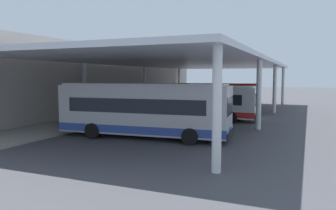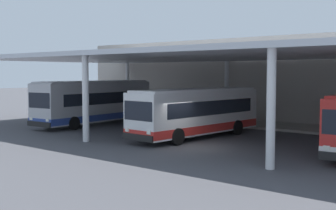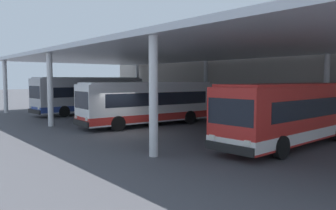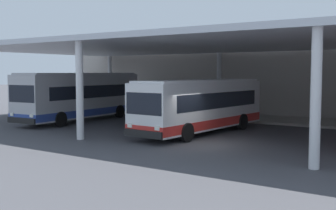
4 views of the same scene
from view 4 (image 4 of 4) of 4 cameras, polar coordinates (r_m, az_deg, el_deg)
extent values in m
plane|color=#47474C|center=(21.50, 4.78, -5.24)|extent=(200.00, 200.00, 0.00)
cube|color=#A39E93|center=(32.14, 15.19, -2.01)|extent=(42.00, 4.50, 0.18)
cube|color=#ADA399|center=(35.04, 17.06, 4.32)|extent=(48.00, 1.60, 7.31)
cube|color=silver|center=(26.19, 10.87, 8.28)|extent=(40.00, 17.00, 0.30)
cylinder|color=silver|center=(43.12, -7.83, 3.08)|extent=(0.40, 0.40, 5.25)
cylinder|color=silver|center=(23.05, -11.82, 1.89)|extent=(0.40, 0.40, 5.25)
cylinder|color=silver|center=(36.02, 6.89, 2.83)|extent=(0.40, 0.40, 5.25)
cylinder|color=silver|center=(16.54, 19.29, 0.78)|extent=(0.40, 0.40, 5.25)
cube|color=#B7B7BC|center=(32.24, -11.61, 1.30)|extent=(3.35, 11.36, 3.10)
cube|color=#2D4799|center=(32.32, -11.58, -0.82)|extent=(3.37, 11.38, 0.50)
cube|color=black|center=(32.33, -11.44, 1.85)|extent=(3.24, 9.35, 0.90)
cube|color=black|center=(28.31, -19.09, 1.44)|extent=(2.30, 0.30, 1.10)
cube|color=black|center=(28.39, -19.14, -2.00)|extent=(2.46, 0.35, 0.36)
cube|color=silver|center=(32.19, -11.65, 4.16)|extent=(3.12, 10.90, 0.12)
cube|color=yellow|center=(28.30, -19.10, 3.50)|extent=(1.75, 0.25, 0.28)
cube|color=white|center=(29.04, -20.31, -1.20)|extent=(0.29, 0.10, 0.20)
cube|color=white|center=(27.69, -17.92, -1.40)|extent=(0.29, 0.10, 0.20)
cylinder|color=black|center=(30.73, -17.58, -1.58)|extent=(0.36, 1.02, 1.00)
cylinder|color=black|center=(28.98, -14.31, -1.86)|extent=(0.36, 1.02, 1.00)
cylinder|color=black|center=(35.46, -9.75, -0.66)|extent=(0.36, 1.02, 1.00)
cylinder|color=black|center=(33.95, -6.57, -0.85)|extent=(0.36, 1.02, 1.00)
cube|color=white|center=(25.12, 4.51, 0.06)|extent=(3.13, 10.53, 2.70)
cube|color=red|center=(25.21, 4.49, -2.21)|extent=(3.15, 10.55, 0.50)
cube|color=black|center=(25.22, 4.70, 0.76)|extent=(3.05, 8.67, 0.90)
cube|color=black|center=(20.99, -3.24, 0.17)|extent=(2.30, 0.26, 1.10)
cube|color=black|center=(21.09, -3.38, -3.91)|extent=(2.46, 0.31, 0.36)
cube|color=white|center=(25.05, 4.53, 3.28)|extent=(2.90, 10.11, 0.12)
cube|color=yellow|center=(20.97, -3.19, 2.41)|extent=(1.75, 0.23, 0.28)
cube|color=white|center=(21.65, -5.16, -2.77)|extent=(0.28, 0.10, 0.20)
cube|color=white|center=(20.47, -1.47, -3.17)|extent=(0.28, 0.10, 0.20)
cylinder|color=black|center=(23.40, -2.38, -3.20)|extent=(0.34, 1.02, 1.00)
cylinder|color=black|center=(21.91, 2.53, -3.73)|extent=(0.34, 1.02, 1.00)
cylinder|color=black|center=(28.29, 5.60, -1.90)|extent=(0.34, 1.02, 1.00)
cylinder|color=black|center=(27.07, 10.00, -2.23)|extent=(0.34, 1.02, 1.00)
cube|color=#4C515B|center=(33.36, 9.65, -0.75)|extent=(1.80, 0.44, 0.08)
cube|color=#4C515B|center=(33.52, 9.79, -0.30)|extent=(1.80, 0.06, 0.44)
cube|color=#2D2D33|center=(33.68, 8.56, -1.08)|extent=(0.10, 0.36, 0.45)
cube|color=#2D2D33|center=(33.10, 10.74, -1.20)|extent=(0.10, 0.36, 0.45)
cylinder|color=maroon|center=(34.88, 4.33, -0.48)|extent=(0.48, 0.48, 0.90)
cylinder|color=black|center=(34.84, 4.33, 0.32)|extent=(0.52, 0.52, 0.08)
camera|label=1|loc=(44.04, -39.29, 3.95)|focal=35.42mm
camera|label=2|loc=(4.89, 144.85, 3.11)|focal=47.66mm
camera|label=3|loc=(10.25, 79.62, -0.39)|focal=35.71mm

